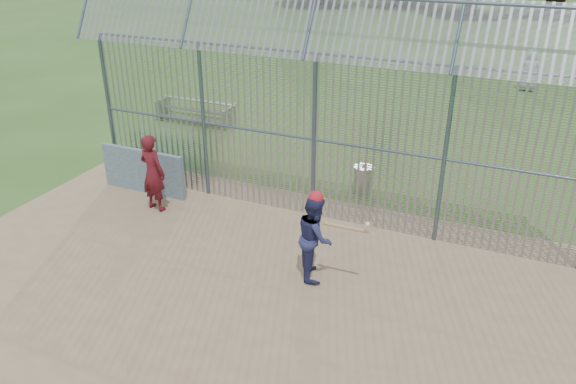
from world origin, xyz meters
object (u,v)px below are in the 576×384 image
at_px(trash_can, 363,179).
at_px(bleacher, 195,111).
at_px(onlooker, 153,173).
at_px(batter, 315,237).
at_px(dugout_wall, 143,171).

bearing_deg(trash_can, bleacher, 156.20).
xyz_separation_m(onlooker, bleacher, (-2.81, 6.30, -0.60)).
height_order(batter, bleacher, batter).
relative_size(trash_can, bleacher, 0.27).
relative_size(dugout_wall, bleacher, 0.83).
relative_size(onlooker, bleacher, 0.66).
bearing_deg(onlooker, bleacher, -57.06).
bearing_deg(dugout_wall, onlooker, -38.93).
bearing_deg(batter, dugout_wall, 46.83).
bearing_deg(onlooker, batter, 175.34).
bearing_deg(batter, bleacher, 20.42).
xyz_separation_m(batter, onlooker, (-4.74, 1.14, 0.09)).
distance_m(onlooker, bleacher, 6.93).
relative_size(batter, trash_can, 2.18).
relative_size(batter, bleacher, 0.60).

